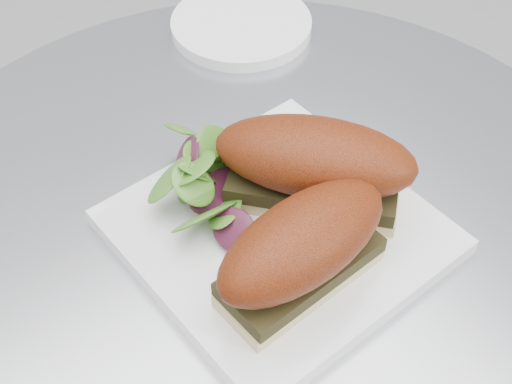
% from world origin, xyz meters
% --- Properties ---
extents(table, '(0.70, 0.70, 0.73)m').
position_xyz_m(table, '(0.00, 0.00, 0.49)').
color(table, '#B7B9BF').
rests_on(table, ground).
extents(plate, '(0.24, 0.24, 0.02)m').
position_xyz_m(plate, '(0.00, -0.03, 0.74)').
color(plate, white).
rests_on(plate, table).
extents(sandwich_left, '(0.16, 0.08, 0.08)m').
position_xyz_m(sandwich_left, '(-0.02, -0.08, 0.79)').
color(sandwich_left, tan).
rests_on(sandwich_left, plate).
extents(sandwich_right, '(0.17, 0.18, 0.08)m').
position_xyz_m(sandwich_right, '(0.04, -0.02, 0.79)').
color(sandwich_right, tan).
rests_on(sandwich_right, plate).
extents(salad, '(0.12, 0.12, 0.05)m').
position_xyz_m(salad, '(-0.03, 0.04, 0.77)').
color(salad, '#4E822A').
rests_on(salad, plate).
extents(saucer, '(0.16, 0.16, 0.01)m').
position_xyz_m(saucer, '(0.16, 0.24, 0.74)').
color(saucer, white).
rests_on(saucer, table).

